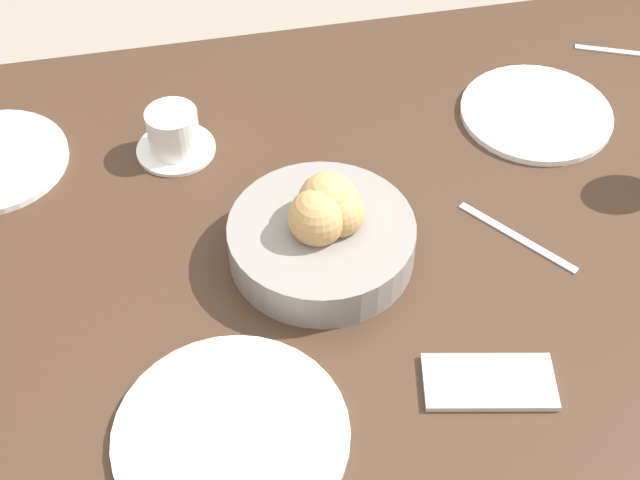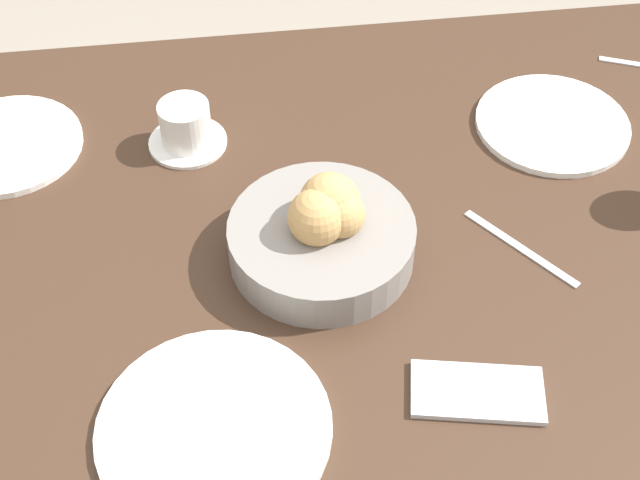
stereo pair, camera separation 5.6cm
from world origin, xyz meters
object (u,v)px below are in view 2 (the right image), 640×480
plate_near_right (7,145)px  coffee_cup (186,127)px  plate_far_center (214,428)px  bread_basket (322,234)px  fork_silver (520,248)px  plate_near_left (552,124)px  cell_phone (477,392)px

plate_near_right → coffee_cup: coffee_cup is taller
plate_far_center → bread_basket: bearing=-122.3°
coffee_cup → fork_silver: (-0.42, 0.26, -0.03)m
plate_near_right → plate_far_center: (-0.27, 0.50, 0.00)m
plate_near_left → coffee_cup: size_ratio=1.99×
plate_far_center → coffee_cup: bearing=-88.5°
plate_near_left → coffee_cup: (0.54, -0.03, 0.03)m
fork_silver → bread_basket: bearing=-5.2°
plate_near_right → cell_phone: plate_near_right is taller
plate_near_right → cell_phone: bearing=138.9°
plate_far_center → fork_silver: (-0.41, -0.22, -0.00)m
plate_far_center → coffee_cup: coffee_cup is taller
plate_near_right → plate_far_center: same height
coffee_cup → plate_near_right: bearing=-5.7°
plate_near_left → plate_near_right: same height
bread_basket → plate_far_center: size_ratio=0.91×
bread_basket → coffee_cup: 0.29m
plate_far_center → cell_phone: 0.30m
bread_basket → plate_near_right: (0.42, -0.27, -0.04)m
bread_basket → coffee_cup: size_ratio=2.09×
plate_near_right → fork_silver: bearing=157.0°
plate_far_center → cell_phone: (-0.30, -0.01, -0.00)m
bread_basket → cell_phone: (-0.15, 0.23, -0.04)m
bread_basket → plate_far_center: bearing=57.7°
coffee_cup → fork_silver: bearing=148.0°
bread_basket → plate_near_right: bearing=-32.1°
plate_near_left → plate_far_center: bearing=40.4°
plate_near_left → bread_basket: bearing=29.1°
plate_near_left → cell_phone: plate_near_left is taller
plate_near_left → fork_silver: size_ratio=1.50×
plate_near_left → coffee_cup: coffee_cup is taller
bread_basket → plate_far_center: 0.29m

